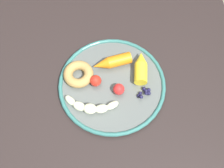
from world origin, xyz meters
TOP-DOWN VIEW (x-y plane):
  - ground_plane at (0.00, 0.00)m, footprint 6.00×6.00m
  - dining_table at (0.00, 0.00)m, footprint 0.93×0.93m
  - plate at (-0.01, -0.05)m, footprint 0.32×0.32m
  - banana at (-0.08, 0.02)m, footprint 0.07×0.16m
  - carrot_orange at (0.05, -0.05)m, footprint 0.06×0.12m
  - carrot_yellow at (0.03, -0.14)m, footprint 0.11×0.05m
  - donut at (0.02, 0.05)m, footprint 0.10×0.10m
  - blueberry_pile at (-0.05, -0.14)m, footprint 0.04×0.04m
  - tomato_near at (-0.01, -0.00)m, footprint 0.03×0.03m
  - tomato_mid at (-0.04, -0.06)m, footprint 0.03×0.03m

SIDE VIEW (x-z plane):
  - ground_plane at x=0.00m, z-range 0.00..0.00m
  - dining_table at x=0.00m, z-range 0.26..0.97m
  - plate at x=-0.01m, z-range 0.71..0.72m
  - blueberry_pile at x=-0.05m, z-range 0.71..0.73m
  - banana at x=-0.08m, z-range 0.71..0.74m
  - donut at x=0.02m, z-range 0.72..0.75m
  - tomato_mid at x=-0.04m, z-range 0.72..0.75m
  - tomato_near at x=-0.01m, z-range 0.72..0.75m
  - carrot_orange at x=0.05m, z-range 0.72..0.75m
  - carrot_yellow at x=0.03m, z-range 0.72..0.76m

